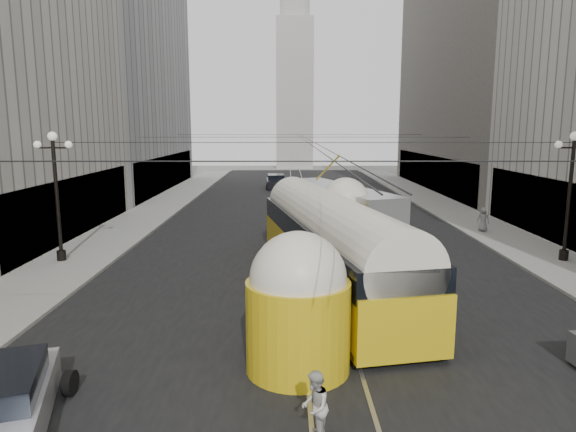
{
  "coord_description": "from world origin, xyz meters",
  "views": [
    {
      "loc": [
        -1.31,
        -6.98,
        6.71
      ],
      "look_at": [
        -1.26,
        13.48,
        3.18
      ],
      "focal_mm": 32.0,
      "sensor_mm": 36.0,
      "label": 1
    }
  ],
  "objects_px": {
    "pedestrian_sidewalk_right": "(483,219)",
    "pedestrian_crossing_b": "(315,407)",
    "city_bus": "(340,208)",
    "sedan_silver": "(1,404)",
    "streetcar": "(330,242)"
  },
  "relations": [
    {
      "from": "pedestrian_sidewalk_right",
      "to": "pedestrian_crossing_b",
      "type": "bearing_deg",
      "value": 77.89
    },
    {
      "from": "city_bus",
      "to": "pedestrian_sidewalk_right",
      "type": "bearing_deg",
      "value": 1.24
    },
    {
      "from": "streetcar",
      "to": "pedestrian_sidewalk_right",
      "type": "distance_m",
      "value": 15.55
    },
    {
      "from": "streetcar",
      "to": "pedestrian_sidewalk_right",
      "type": "bearing_deg",
      "value": 46.12
    },
    {
      "from": "pedestrian_crossing_b",
      "to": "pedestrian_sidewalk_right",
      "type": "relative_size",
      "value": 1.02
    },
    {
      "from": "streetcar",
      "to": "sedan_silver",
      "type": "relative_size",
      "value": 3.62
    },
    {
      "from": "sedan_silver",
      "to": "pedestrian_crossing_b",
      "type": "bearing_deg",
      "value": -3.0
    },
    {
      "from": "streetcar",
      "to": "city_bus",
      "type": "distance_m",
      "value": 11.09
    },
    {
      "from": "city_bus",
      "to": "sedan_silver",
      "type": "bearing_deg",
      "value": -114.28
    },
    {
      "from": "city_bus",
      "to": "pedestrian_sidewalk_right",
      "type": "distance_m",
      "value": 9.25
    },
    {
      "from": "sedan_silver",
      "to": "pedestrian_crossing_b",
      "type": "relative_size",
      "value": 3.12
    },
    {
      "from": "sedan_silver",
      "to": "pedestrian_sidewalk_right",
      "type": "distance_m",
      "value": 28.78
    },
    {
      "from": "streetcar",
      "to": "city_bus",
      "type": "xyz_separation_m",
      "value": [
        1.54,
        10.98,
        -0.29
      ]
    },
    {
      "from": "pedestrian_crossing_b",
      "to": "sedan_silver",
      "type": "bearing_deg",
      "value": -83.6
    },
    {
      "from": "pedestrian_crossing_b",
      "to": "pedestrian_sidewalk_right",
      "type": "xyz_separation_m",
      "value": [
        11.96,
        22.06,
        0.13
      ]
    }
  ]
}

